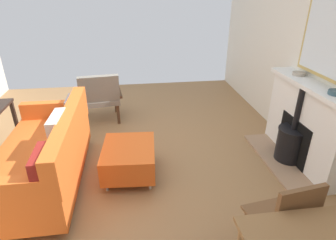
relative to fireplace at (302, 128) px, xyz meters
name	(u,v)px	position (x,y,z in m)	size (l,w,h in m)	color
ground_plane	(119,167)	(2.26, -0.15, -0.47)	(4.94, 6.37, 0.01)	olive
wall_left	(328,54)	(-0.21, -0.15, 0.86)	(0.12, 6.37, 2.65)	silver
fireplace	(302,128)	(0.00, 0.00, 0.00)	(0.58, 1.46, 1.02)	#9E7A5B
mirror_over_mantel	(336,32)	(-0.12, 0.00, 1.13)	(0.04, 1.06, 1.02)	tan
mantel_bowl_near	(299,74)	(-0.03, -0.35, 0.59)	(0.16, 0.16, 0.04)	#9E9384
mantel_bowl_far	(336,92)	(-0.03, 0.34, 0.59)	(0.15, 0.15, 0.04)	#334C56
sofa	(46,156)	(3.01, 0.06, -0.09)	(0.85, 1.75, 0.85)	#B2B2B7
ottoman	(129,158)	(2.12, 0.02, -0.23)	(0.64, 0.75, 0.38)	#B2B2B7
armchair_accent	(100,95)	(2.55, -1.48, 0.00)	(0.74, 0.66, 0.83)	#4C3321
dining_chair_near_fireplace	(286,220)	(0.99, 1.41, 0.05)	(0.45, 0.45, 0.87)	brown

